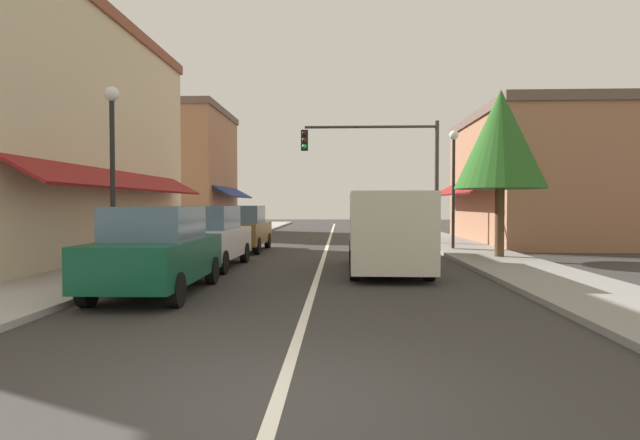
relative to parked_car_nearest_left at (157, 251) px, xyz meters
The scene contains 15 objects.
ground_plane 12.73m from the parked_car_nearest_left, 75.78° to the left, with size 80.00×80.00×0.00m, color #33302D.
sidewalk_left 12.57m from the parked_car_nearest_left, 100.94° to the left, with size 2.60×56.00×0.12m, color #A39E99.
sidewalk_right 15.05m from the parked_car_nearest_left, 55.01° to the left, with size 2.60×56.00×0.12m, color gray.
lane_center_stripe 12.73m from the parked_car_nearest_left, 75.78° to the left, with size 0.14×52.00×0.01m, color silver.
storefront_left_block 9.60m from the parked_car_nearest_left, 135.78° to the left, with size 6.93×14.20×8.18m.
storefront_right_block 19.30m from the parked_car_nearest_left, 48.27° to the left, with size 7.02×10.20×6.07m.
storefront_far_left 23.38m from the parked_car_nearest_left, 105.70° to the left, with size 6.50×8.20×7.85m.
parked_car_nearest_left is the anchor object (origin of this frame).
parked_car_second_left 4.37m from the parked_car_nearest_left, 91.60° to the left, with size 1.86×4.14×1.77m.
parked_car_third_left 9.64m from the parked_car_nearest_left, 90.73° to the left, with size 1.78×4.10×1.77m.
van_in_lane 6.16m from the parked_car_nearest_left, 36.65° to the left, with size 2.05×5.20×2.12m.
traffic_signal_mast_arm 14.14m from the parked_car_nearest_left, 65.44° to the left, with size 6.05×0.50×5.48m.
street_lamp_left_near 3.69m from the parked_car_nearest_left, 130.48° to the left, with size 0.36×0.36×4.69m.
street_lamp_right_mid 12.93m from the parked_car_nearest_left, 50.80° to the left, with size 0.36×0.36×4.66m.
tree_right_near 11.54m from the parked_car_nearest_left, 37.26° to the left, with size 2.92×2.92×5.53m.
Camera 1 is at (0.58, -4.49, 1.81)m, focal length 28.87 mm.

